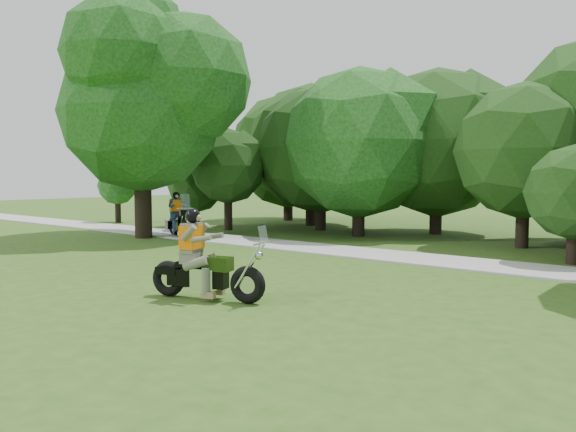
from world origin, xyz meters
The scene contains 6 objects.
ground centered at (0.00, 0.00, 0.00)m, with size 100.00×100.00×0.00m, color #2C5117.
walkway centered at (0.00, 8.00, 0.03)m, with size 60.00×2.20×0.06m, color #9B9B96.
tree_line centered at (1.87, 14.28, 3.70)m, with size 39.25×12.15×7.68m.
big_tree_west centered at (-10.54, 6.85, 5.76)m, with size 8.64×6.56×9.96m.
chopper_motorcycle centered at (-0.26, 0.31, 0.68)m, with size 2.53×1.16×1.84m.
touring_motorcycle centered at (-9.60, 7.48, 0.71)m, with size 2.21×1.39×1.78m.
Camera 1 is at (8.12, -7.25, 2.49)m, focal length 35.00 mm.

